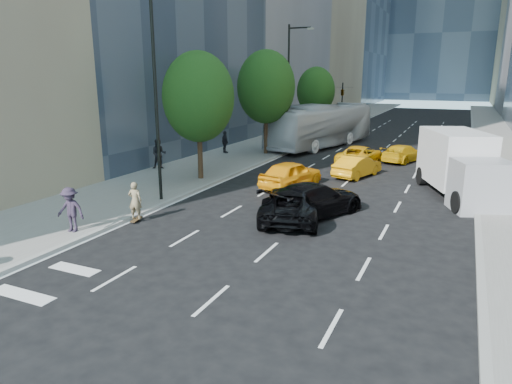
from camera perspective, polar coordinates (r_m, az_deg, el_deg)
The scene contains 21 objects.
ground at distance 17.03m, azimuth -1.76°, elevation -7.00°, with size 160.00×160.00×0.00m, color black.
sidewalk_left at distance 47.42m, azimuth 4.50°, elevation 6.92°, with size 6.00×120.00×0.15m, color slate.
sidewalk_right at distance 44.73m, azimuth 28.09°, elevation 4.83°, with size 4.00×120.00×0.15m, color slate.
lamp_near at distance 22.58m, azimuth -12.13°, elevation 13.08°, with size 2.13×0.22×10.00m.
lamp_far at distance 38.59m, azimuth 4.32°, elevation 13.77°, with size 2.13×0.22×10.00m.
tree_near at distance 27.25m, azimuth -7.22°, elevation 11.68°, with size 4.20×4.20×7.46m.
tree_mid at distance 36.14m, azimuth 1.27°, elevation 12.98°, with size 4.50×4.50×7.99m.
tree_far at distance 48.38m, azimuth 7.49°, elevation 12.40°, with size 3.90×3.90×6.92m.
traffic_signal at distance 55.88m, azimuth 10.75°, elevation 12.13°, with size 2.48×0.53×5.20m.
skateboarder at distance 20.43m, azimuth -14.85°, elevation -1.36°, with size 0.61×0.40×1.66m, color #847352.
black_sedan_lincoln at distance 20.18m, azimuth 4.62°, elevation -1.40°, with size 2.43×5.26×1.46m, color black.
black_sedan_mercedes at distance 20.71m, azimuth 7.21°, elevation -0.94°, with size 2.17×5.33×1.55m, color black.
taxi_a at distance 25.98m, azimuth 4.39°, elevation 2.26°, with size 1.80×4.48×1.53m, color orange.
taxi_b at distance 29.33m, azimuth 12.55°, elevation 3.16°, with size 1.41×4.05×1.33m, color orange.
taxi_c at distance 33.33m, azimuth 12.83°, elevation 4.50°, with size 2.27×4.92×1.37m, color #E5A60C.
taxi_d at distance 35.37m, azimuth 17.90°, elevation 4.63°, with size 1.76×4.34×1.26m, color #D6A00B.
city_bus at distance 41.21m, azimuth 8.23°, elevation 8.21°, with size 3.14×13.42×3.74m, color silver.
box_truck at distance 25.90m, azimuth 24.20°, elevation 3.11°, with size 4.87×7.43×3.35m.
pedestrian_a at distance 31.00m, azimuth -12.02°, elevation 4.68°, with size 0.97×0.75×1.99m, color black.
pedestrian_b at distance 36.68m, azimuth -3.89°, elevation 6.24°, with size 1.02×0.43×1.74m, color black.
pedestrian_c at distance 19.46m, azimuth -22.18°, elevation -2.06°, with size 1.17×0.67×1.81m, color #2A2131.
Camera 1 is at (7.03, -14.21, 6.21)m, focal length 32.00 mm.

